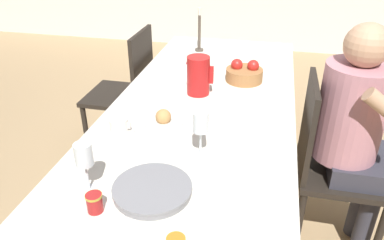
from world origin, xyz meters
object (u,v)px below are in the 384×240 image
at_px(chair_opposite, 127,91).
at_px(serving_tray, 152,190).
at_px(wine_glass_water, 201,124).
at_px(jam_jar_amber, 95,202).
at_px(chair_person_side, 328,163).
at_px(candlestick_tall, 199,35).
at_px(bread_plate, 163,120).
at_px(fruit_bowl, 244,73).
at_px(person_seated, 356,128).
at_px(wine_glass_juice, 84,157).
at_px(red_pitcher, 198,75).
at_px(teacup_near_person, 119,126).

distance_m(chair_opposite, serving_tray, 1.43).
xyz_separation_m(wine_glass_water, jam_jar_amber, (-0.27, -0.39, -0.11)).
xyz_separation_m(chair_opposite, wine_glass_water, (0.73, -1.00, 0.37)).
relative_size(chair_person_side, candlestick_tall, 3.06).
xyz_separation_m(bread_plate, candlestick_tall, (-0.05, 1.07, 0.10)).
height_order(serving_tray, fruit_bowl, fruit_bowl).
bearing_deg(candlestick_tall, serving_tray, -84.36).
bearing_deg(person_seated, jam_jar_amber, -49.71).
height_order(wine_glass_water, serving_tray, wine_glass_water).
distance_m(person_seated, wine_glass_juice, 1.22).
xyz_separation_m(red_pitcher, serving_tray, (0.01, -0.85, -0.09)).
distance_m(jam_jar_amber, fruit_bowl, 1.26).
relative_size(red_pitcher, candlestick_tall, 0.69).
bearing_deg(red_pitcher, wine_glass_water, -77.41).
bearing_deg(chair_person_side, candlestick_tall, -136.66).
distance_m(wine_glass_water, fruit_bowl, 0.83).
bearing_deg(chair_person_side, chair_opposite, -114.83).
height_order(person_seated, bread_plate, person_seated).
xyz_separation_m(teacup_near_person, jam_jar_amber, (0.12, -0.50, 0.01)).
distance_m(wine_glass_water, teacup_near_person, 0.42).
relative_size(chair_opposite, fruit_bowl, 4.33).
bearing_deg(serving_tray, red_pitcher, 90.92).
bearing_deg(chair_person_side, bread_plate, -76.89).
bearing_deg(teacup_near_person, bread_plate, 33.27).
distance_m(red_pitcher, jam_jar_amber, 0.98).
distance_m(bread_plate, fruit_bowl, 0.67).
distance_m(red_pitcher, serving_tray, 0.85).
bearing_deg(jam_jar_amber, wine_glass_juice, 126.26).
xyz_separation_m(wine_glass_juice, fruit_bowl, (0.44, 1.11, -0.09)).
bearing_deg(bread_plate, red_pitcher, 76.18).
height_order(chair_opposite, serving_tray, chair_opposite).
bearing_deg(serving_tray, jam_jar_amber, -141.25).
relative_size(bread_plate, candlestick_tall, 0.60).
xyz_separation_m(teacup_near_person, fruit_bowl, (0.49, 0.71, 0.02)).
bearing_deg(person_seated, chair_opposite, -113.64).
distance_m(wine_glass_juice, serving_tray, 0.26).
xyz_separation_m(chair_person_side, wine_glass_water, (-0.57, -0.41, 0.37)).
height_order(jam_jar_amber, candlestick_tall, candlestick_tall).
bearing_deg(candlestick_tall, fruit_bowl, -52.70).
distance_m(wine_glass_water, jam_jar_amber, 0.49).
distance_m(red_pitcher, fruit_bowl, 0.33).
bearing_deg(person_seated, fruit_bowl, -126.53).
relative_size(person_seated, wine_glass_water, 6.09).
relative_size(wine_glass_juice, serving_tray, 0.69).
distance_m(chair_opposite, wine_glass_juice, 1.40).
bearing_deg(chair_opposite, person_seated, -113.64).
height_order(chair_person_side, jam_jar_amber, chair_person_side).
relative_size(wine_glass_water, candlestick_tall, 0.65).
distance_m(serving_tray, candlestick_tall, 1.57).
xyz_separation_m(chair_person_side, teacup_near_person, (-0.96, -0.30, 0.26)).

